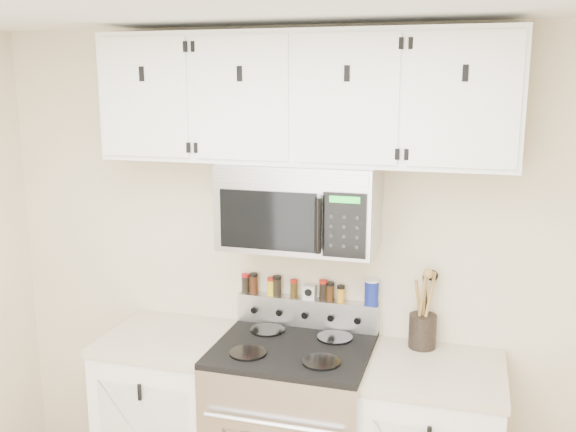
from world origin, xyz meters
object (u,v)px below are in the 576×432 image
(salt_canister, at_px, (372,292))
(microwave, at_px, (300,206))
(range, at_px, (293,431))
(utensil_crock, at_px, (423,328))

(salt_canister, bearing_deg, microwave, -155.39)
(range, xyz_separation_m, utensil_crock, (0.61, 0.23, 0.53))
(microwave, height_order, utensil_crock, microwave)
(microwave, bearing_deg, range, -90.23)
(range, distance_m, microwave, 1.15)
(utensil_crock, distance_m, salt_canister, 0.31)
(microwave, distance_m, salt_canister, 0.59)
(microwave, relative_size, salt_canister, 5.69)
(utensil_crock, bearing_deg, microwave, -170.15)
(range, relative_size, salt_canister, 8.23)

